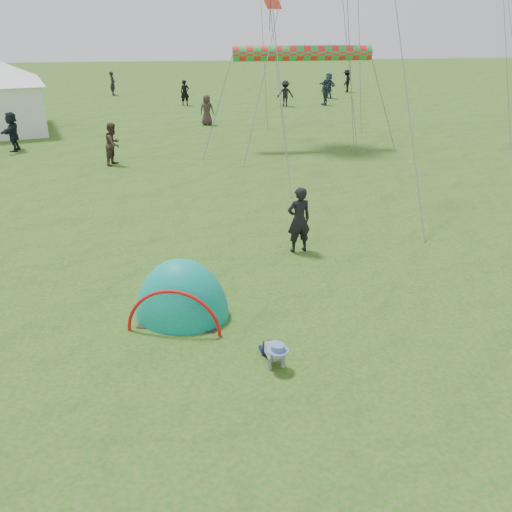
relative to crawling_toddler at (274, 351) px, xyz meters
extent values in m
plane|color=#1C5A0D|center=(-0.52, -0.15, -0.26)|extent=(140.00, 140.00, 0.00)
ellipsoid|color=#047B73|center=(-1.57, 1.95, -0.26)|extent=(2.22, 1.98, 2.45)
imported|color=black|center=(1.42, 5.01, 0.60)|extent=(0.69, 0.53, 1.71)
imported|color=black|center=(-1.09, 30.86, 0.56)|extent=(0.66, 0.50, 1.63)
imported|color=black|center=(11.43, 36.22, 0.58)|extent=(1.10, 1.25, 1.67)
imported|color=black|center=(-8.83, 18.10, 0.60)|extent=(0.62, 1.62, 1.71)
imported|color=#433028|center=(-4.16, 14.97, 0.58)|extent=(0.90, 1.00, 1.68)
imported|color=#24343E|center=(8.14, 29.80, 0.58)|extent=(0.61, 1.04, 1.67)
imported|color=black|center=(5.44, 29.66, 0.56)|extent=(1.12, 0.73, 1.63)
imported|color=#372826|center=(0.00, 23.44, 0.55)|extent=(0.91, 0.74, 1.61)
imported|color=#2B3944|center=(9.20, 33.09, 0.62)|extent=(1.22, 1.68, 1.76)
imported|color=black|center=(-6.35, 36.71, 0.59)|extent=(0.43, 0.63, 1.71)
cylinder|color=red|center=(3.93, 17.23, 3.81)|extent=(6.04, 0.64, 0.64)
camera|label=1|loc=(-1.39, -8.32, 5.39)|focal=40.00mm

